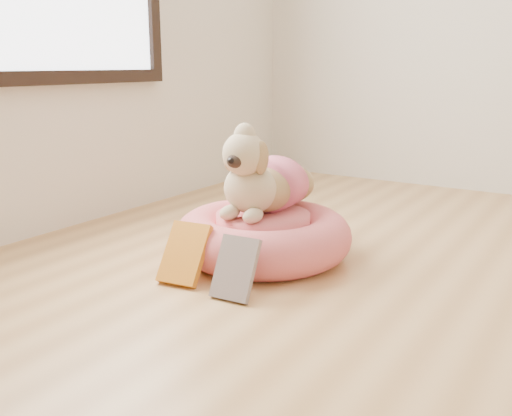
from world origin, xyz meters
The scene contains 4 objects.
pet_bed centered at (-1.02, 0.56, 0.08)m, with size 0.68×0.68×0.17m.
dog centered at (-1.04, 0.58, 0.35)m, with size 0.34×0.49×0.36m, color brown, non-canonical shape.
book_yellow centered at (-1.12, 0.21, 0.10)m, with size 0.15×0.03×0.22m, color gold.
book_white centered at (-0.89, 0.18, 0.10)m, with size 0.13×0.02×0.21m, color silver.
Camera 1 is at (0.09, -1.22, 0.73)m, focal length 40.00 mm.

